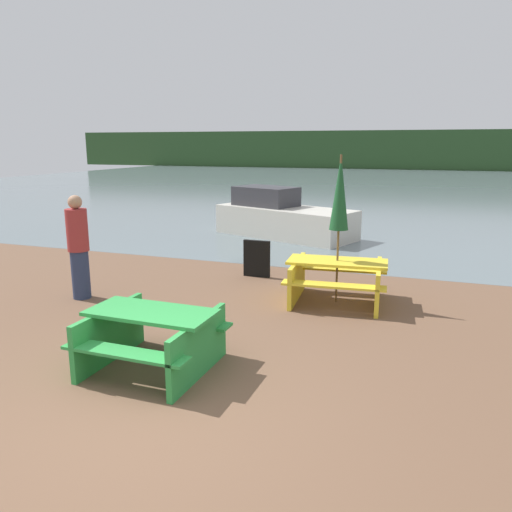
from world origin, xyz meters
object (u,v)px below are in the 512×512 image
umbrella_darkgreen (340,194)px  person (79,247)px  picnic_table_green (152,334)px  signboard (257,259)px  picnic_table_yellow (337,277)px  boat (282,217)px

umbrella_darkgreen → person: umbrella_darkgreen is taller
picnic_table_green → signboard: size_ratio=2.04×
picnic_table_green → umbrella_darkgreen: bearing=64.3°
picnic_table_yellow → umbrella_darkgreen: umbrella_darkgreen is taller
picnic_table_green → umbrella_darkgreen: size_ratio=0.62×
picnic_table_green → boat: (-1.09, 9.03, 0.10)m
boat → signboard: 4.68m
picnic_table_green → signboard: signboard is taller
picnic_table_green → signboard: 4.44m
signboard → picnic_table_green: bearing=-86.8°
signboard → picnic_table_yellow: bearing=-31.4°
picnic_table_yellow → signboard: size_ratio=2.36×
umbrella_darkgreen → signboard: bearing=148.6°
boat → umbrella_darkgreen: bearing=-44.3°
boat → signboard: size_ratio=5.84×
picnic_table_green → boat: 9.10m
picnic_table_yellow → boat: boat is taller
picnic_table_yellow → boat: (-2.69, 5.72, 0.10)m
picnic_table_green → umbrella_darkgreen: umbrella_darkgreen is taller
picnic_table_green → picnic_table_yellow: 3.67m
picnic_table_green → umbrella_darkgreen: (1.59, 3.31, 1.42)m
picnic_table_yellow → umbrella_darkgreen: size_ratio=0.71×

